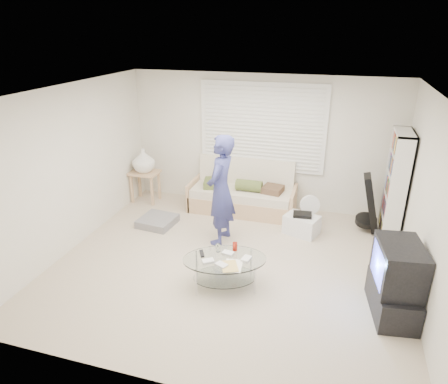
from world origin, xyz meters
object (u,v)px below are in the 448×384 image
(tv_unit, at_px, (396,281))
(coffee_table, at_px, (225,264))
(bookshelf, at_px, (395,186))
(futon_sofa, at_px, (243,195))

(tv_unit, relative_size, coffee_table, 0.74)
(bookshelf, bearing_deg, coffee_table, -136.46)
(futon_sofa, xyz_separation_m, coffee_table, (0.34, -2.38, 0.02))
(bookshelf, xyz_separation_m, coffee_table, (-2.24, -2.12, -0.55))
(futon_sofa, relative_size, bookshelf, 1.11)
(futon_sofa, bearing_deg, bookshelf, -5.74)
(futon_sofa, relative_size, coffee_table, 1.54)
(bookshelf, height_order, coffee_table, bookshelf)
(futon_sofa, distance_m, coffee_table, 2.41)
(bookshelf, xyz_separation_m, tv_unit, (-0.13, -2.10, -0.43))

